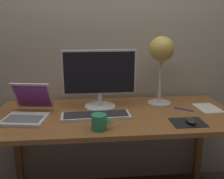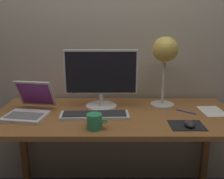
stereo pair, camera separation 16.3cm
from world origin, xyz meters
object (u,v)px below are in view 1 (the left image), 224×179
Objects in this scene: coffee_mug at (99,122)px; pen at (184,109)px; monitor at (99,77)px; keyboard_main at (96,116)px; desk_lamp at (162,54)px; mouse at (191,121)px; laptop at (29,108)px.

pen is at bearing 24.39° from coffee_mug.
monitor is 1.14× the size of keyboard_main.
desk_lamp is at bearing 133.77° from pen.
monitor is 0.63m from pen.
mouse is (0.53, -0.35, -0.20)m from monitor.
mouse is 0.55m from coffee_mug.
laptop is at bearing -178.60° from pen.
pen is (0.14, -0.14, -0.37)m from desk_lamp.
keyboard_main is 3.62× the size of coffee_mug.
laptop is at bearing -169.57° from desk_lamp.
coffee_mug is (0.44, -0.25, -0.02)m from laptop.
monitor is 5.27× the size of mouse.
mouse is (0.56, -0.16, 0.01)m from keyboard_main.
laptop is 2.94× the size of coffee_mug.
desk_lamp reaches higher than pen.
desk_lamp is 4.02× the size of coffee_mug.
pen is (0.61, 0.08, -0.01)m from keyboard_main.
monitor is at bearing 86.59° from coffee_mug.
laptop reaches higher than pen.
mouse is at bearing -33.66° from monitor.
desk_lamp reaches higher than coffee_mug.
coffee_mug is (-0.02, -0.38, -0.18)m from monitor.
keyboard_main is at bearing 163.83° from mouse.
laptop is 3.77× the size of mouse.
mouse is 0.78× the size of coffee_mug.
laptop is 0.73× the size of desk_lamp.
mouse reaches higher than keyboard_main.
pen is at bearing -46.23° from desk_lamp.
pen is (0.60, 0.27, -0.04)m from coffee_mug.
desk_lamp is 0.42m from pen.
laptop reaches higher than coffee_mug.
desk_lamp is 5.15× the size of mouse.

